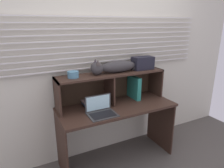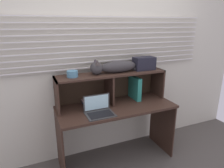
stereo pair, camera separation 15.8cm
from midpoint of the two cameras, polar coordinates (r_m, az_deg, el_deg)
The scene contains 9 objects.
back_panel_with_blinds at distance 2.57m, azimuth 0.02°, elevation 6.69°, with size 4.40×0.08×2.50m.
desk at distance 2.49m, azimuth 3.06°, elevation -9.49°, with size 1.42×0.59×0.76m.
hutch_shelf_unit at distance 2.47m, azimuth 1.47°, elevation 0.85°, with size 1.37×0.30×0.38m.
cat at distance 2.41m, azimuth 2.50°, elevation 4.93°, with size 0.79×0.16×0.18m.
laptop at distance 2.21m, azimuth -1.69°, elevation -7.57°, with size 0.31×0.24×0.20m.
binder_upright at distance 2.63m, azimuth 8.27°, elevation -1.11°, with size 0.06×0.26×0.30m, color #257B6D.
book_stack at distance 2.44m, azimuth -3.92°, elevation -5.55°, with size 0.21×0.25×0.05m.
small_basket at distance 2.25m, azimuth -9.34°, elevation 2.87°, with size 0.12×0.12×0.07m, color teal.
storage_box at distance 2.61m, azimuth 10.88°, elevation 5.80°, with size 0.27×0.15×0.16m, color black.
Camera 2 is at (-0.92, -1.81, 1.72)m, focal length 31.88 mm.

